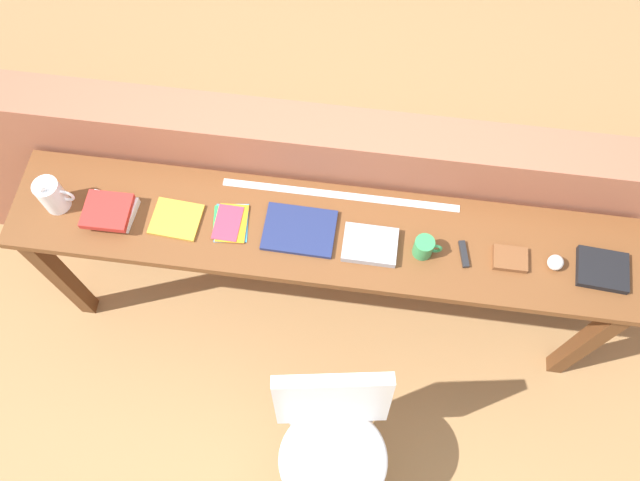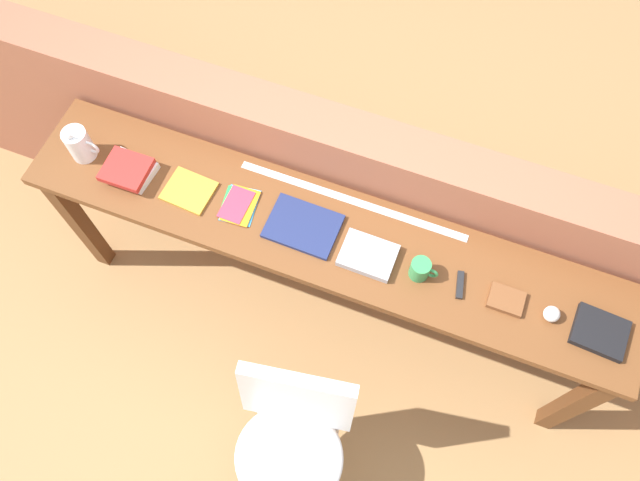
{
  "view_description": "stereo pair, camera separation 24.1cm",
  "coord_description": "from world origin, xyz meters",
  "px_view_note": "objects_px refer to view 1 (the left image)",
  "views": [
    {
      "loc": [
        0.13,
        -0.77,
        3.08
      ],
      "look_at": [
        0.0,
        0.25,
        0.9
      ],
      "focal_mm": 35.0,
      "sensor_mm": 36.0,
      "label": 1
    },
    {
      "loc": [
        0.37,
        -0.71,
        3.08
      ],
      "look_at": [
        0.0,
        0.25,
        0.9
      ],
      "focal_mm": 35.0,
      "sensor_mm": 36.0,
      "label": 2
    }
  ],
  "objects_px": {
    "multitool_folded": "(464,254)",
    "sports_ball_small": "(555,262)",
    "magazine_cycling": "(176,219)",
    "book_stack_leftmost": "(109,211)",
    "book_open_centre": "(299,230)",
    "mug": "(424,247)",
    "leather_journal_brown": "(510,259)",
    "chair_white_moulded": "(333,439)",
    "pitcher_white": "(52,195)",
    "pamphlet_pile_colourful": "(230,223)",
    "book_repair_rightmost": "(602,270)"
  },
  "relations": [
    {
      "from": "book_repair_rightmost",
      "to": "mug",
      "type": "bearing_deg",
      "value": -175.58
    },
    {
      "from": "pitcher_white",
      "to": "pamphlet_pile_colourful",
      "type": "height_order",
      "value": "pitcher_white"
    },
    {
      "from": "book_open_centre",
      "to": "sports_ball_small",
      "type": "xyz_separation_m",
      "value": [
        0.98,
        -0.02,
        0.02
      ]
    },
    {
      "from": "book_stack_leftmost",
      "to": "sports_ball_small",
      "type": "height_order",
      "value": "book_stack_leftmost"
    },
    {
      "from": "pitcher_white",
      "to": "multitool_folded",
      "type": "bearing_deg",
      "value": -0.35
    },
    {
      "from": "multitool_folded",
      "to": "chair_white_moulded",
      "type": "bearing_deg",
      "value": -120.89
    },
    {
      "from": "book_stack_leftmost",
      "to": "mug",
      "type": "relative_size",
      "value": 1.8
    },
    {
      "from": "multitool_folded",
      "to": "sports_ball_small",
      "type": "height_order",
      "value": "sports_ball_small"
    },
    {
      "from": "pitcher_white",
      "to": "book_stack_leftmost",
      "type": "bearing_deg",
      "value": -4.5
    },
    {
      "from": "mug",
      "to": "pamphlet_pile_colourful",
      "type": "bearing_deg",
      "value": 178.04
    },
    {
      "from": "book_stack_leftmost",
      "to": "multitool_folded",
      "type": "bearing_deg",
      "value": 0.3
    },
    {
      "from": "book_open_centre",
      "to": "leather_journal_brown",
      "type": "bearing_deg",
      "value": -0.3
    },
    {
      "from": "magazine_cycling",
      "to": "leather_journal_brown",
      "type": "bearing_deg",
      "value": 3.61
    },
    {
      "from": "pitcher_white",
      "to": "book_open_centre",
      "type": "height_order",
      "value": "pitcher_white"
    },
    {
      "from": "multitool_folded",
      "to": "sports_ball_small",
      "type": "distance_m",
      "value": 0.34
    },
    {
      "from": "magazine_cycling",
      "to": "multitool_folded",
      "type": "xyz_separation_m",
      "value": [
        1.13,
        -0.0,
        0.0
      ]
    },
    {
      "from": "magazine_cycling",
      "to": "multitool_folded",
      "type": "bearing_deg",
      "value": 3.48
    },
    {
      "from": "book_open_centre",
      "to": "mug",
      "type": "distance_m",
      "value": 0.49
    },
    {
      "from": "leather_journal_brown",
      "to": "book_repair_rightmost",
      "type": "distance_m",
      "value": 0.35
    },
    {
      "from": "multitool_folded",
      "to": "book_stack_leftmost",
      "type": "bearing_deg",
      "value": -179.7
    },
    {
      "from": "pitcher_white",
      "to": "book_open_centre",
      "type": "distance_m",
      "value": 0.97
    },
    {
      "from": "book_stack_leftmost",
      "to": "sports_ball_small",
      "type": "bearing_deg",
      "value": 0.25
    },
    {
      "from": "multitool_folded",
      "to": "leather_journal_brown",
      "type": "bearing_deg",
      "value": 0.74
    },
    {
      "from": "sports_ball_small",
      "to": "book_repair_rightmost",
      "type": "bearing_deg",
      "value": 0.3
    },
    {
      "from": "sports_ball_small",
      "to": "leather_journal_brown",
      "type": "bearing_deg",
      "value": 179.25
    },
    {
      "from": "pitcher_white",
      "to": "mug",
      "type": "distance_m",
      "value": 1.46
    },
    {
      "from": "magazine_cycling",
      "to": "book_open_centre",
      "type": "distance_m",
      "value": 0.49
    },
    {
      "from": "chair_white_moulded",
      "to": "pitcher_white",
      "type": "distance_m",
      "value": 1.46
    },
    {
      "from": "chair_white_moulded",
      "to": "book_repair_rightmost",
      "type": "height_order",
      "value": "book_repair_rightmost"
    },
    {
      "from": "book_stack_leftmost",
      "to": "book_repair_rightmost",
      "type": "distance_m",
      "value": 1.92
    },
    {
      "from": "mug",
      "to": "sports_ball_small",
      "type": "distance_m",
      "value": 0.5
    },
    {
      "from": "pamphlet_pile_colourful",
      "to": "multitool_folded",
      "type": "relative_size",
      "value": 1.67
    },
    {
      "from": "magazine_cycling",
      "to": "multitool_folded",
      "type": "distance_m",
      "value": 1.13
    },
    {
      "from": "pamphlet_pile_colourful",
      "to": "book_open_centre",
      "type": "height_order",
      "value": "book_open_centre"
    },
    {
      "from": "multitool_folded",
      "to": "book_open_centre",
      "type": "bearing_deg",
      "value": 178.32
    },
    {
      "from": "multitool_folded",
      "to": "book_repair_rightmost",
      "type": "relative_size",
      "value": 0.58
    },
    {
      "from": "book_stack_leftmost",
      "to": "book_open_centre",
      "type": "xyz_separation_m",
      "value": [
        0.75,
        0.03,
        -0.02
      ]
    },
    {
      "from": "sports_ball_small",
      "to": "multitool_folded",
      "type": "bearing_deg",
      "value": -179.98
    },
    {
      "from": "book_open_centre",
      "to": "magazine_cycling",
      "type": "bearing_deg",
      "value": -177.42
    },
    {
      "from": "book_open_centre",
      "to": "leather_journal_brown",
      "type": "height_order",
      "value": "leather_journal_brown"
    },
    {
      "from": "book_stack_leftmost",
      "to": "chair_white_moulded",
      "type": "bearing_deg",
      "value": -35.13
    },
    {
      "from": "chair_white_moulded",
      "to": "book_open_centre",
      "type": "relative_size",
      "value": 3.2
    },
    {
      "from": "chair_white_moulded",
      "to": "book_open_centre",
      "type": "distance_m",
      "value": 0.83
    },
    {
      "from": "magazine_cycling",
      "to": "book_repair_rightmost",
      "type": "xyz_separation_m",
      "value": [
        1.66,
        -0.0,
        0.01
      ]
    },
    {
      "from": "book_stack_leftmost",
      "to": "pitcher_white",
      "type": "bearing_deg",
      "value": 175.5
    },
    {
      "from": "pitcher_white",
      "to": "leather_journal_brown",
      "type": "distance_m",
      "value": 1.79
    },
    {
      "from": "mug",
      "to": "multitool_folded",
      "type": "bearing_deg",
      "value": 3.06
    },
    {
      "from": "mug",
      "to": "sports_ball_small",
      "type": "relative_size",
      "value": 1.82
    },
    {
      "from": "chair_white_moulded",
      "to": "mug",
      "type": "bearing_deg",
      "value": 69.37
    },
    {
      "from": "book_stack_leftmost",
      "to": "book_repair_rightmost",
      "type": "xyz_separation_m",
      "value": [
        1.92,
        0.01,
        -0.02
      ]
    }
  ]
}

